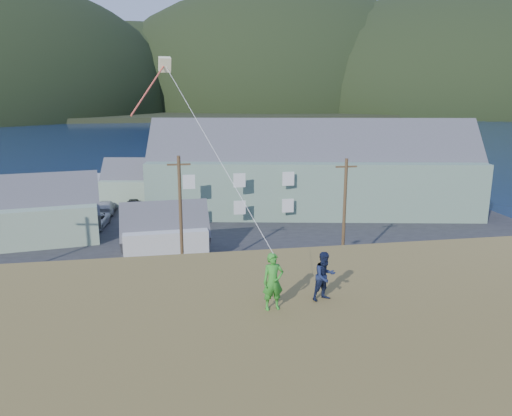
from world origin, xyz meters
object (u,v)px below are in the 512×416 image
(shed_white, at_px, (165,233))
(kite_flyer_navy, at_px, (325,276))
(shed_palegreen_near, at_px, (41,211))
(shed_palegreen_far, at_px, (144,182))
(lodge, at_px, (312,170))
(kite_flyer_green, at_px, (273,282))
(wharf, at_px, (131,183))

(shed_white, height_order, kite_flyer_navy, kite_flyer_navy)
(kite_flyer_navy, bearing_deg, shed_palegreen_near, 98.53)
(shed_palegreen_far, distance_m, kite_flyer_navy, 47.92)
(lodge, xyz_separation_m, shed_palegreen_far, (-19.04, 7.89, -2.34))
(kite_flyer_navy, bearing_deg, kite_flyer_green, 173.80)
(shed_white, distance_m, kite_flyer_green, 27.11)
(shed_white, bearing_deg, shed_palegreen_near, 146.14)
(wharf, bearing_deg, lodge, -41.41)
(shed_palegreen_near, height_order, shed_white, shed_palegreen_near)
(kite_flyer_green, distance_m, kite_flyer_navy, 1.85)
(shed_palegreen_far, relative_size, kite_flyer_green, 5.87)
(wharf, relative_size, kite_flyer_navy, 15.82)
(lodge, relative_size, shed_palegreen_near, 3.37)
(shed_palegreen_far, bearing_deg, lodge, -11.65)
(wharf, relative_size, shed_white, 3.50)
(lodge, bearing_deg, wharf, 149.48)
(shed_white, bearing_deg, kite_flyer_navy, -80.83)
(kite_flyer_green, bearing_deg, shed_palegreen_near, 109.10)
(kite_flyer_green, height_order, kite_flyer_navy, kite_flyer_green)
(shed_palegreen_far, bearing_deg, wharf, 113.28)
(shed_palegreen_far, xyz_separation_m, kite_flyer_navy, (8.18, -46.90, 5.46))
(shed_white, bearing_deg, shed_palegreen_far, 94.32)
(wharf, distance_m, shed_palegreen_far, 11.50)
(wharf, distance_m, lodge, 28.96)
(lodge, distance_m, kite_flyer_green, 41.51)
(wharf, height_order, shed_white, shed_white)
(wharf, xyz_separation_m, lodge, (21.46, -18.93, 4.45))
(wharf, relative_size, shed_palegreen_far, 2.41)
(shed_palegreen_near, bearing_deg, wharf, 68.23)
(lodge, bearing_deg, shed_white, -130.20)
(shed_white, relative_size, kite_flyer_green, 4.04)
(shed_palegreen_near, xyz_separation_m, kite_flyer_navy, (16.77, -32.56, 5.19))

